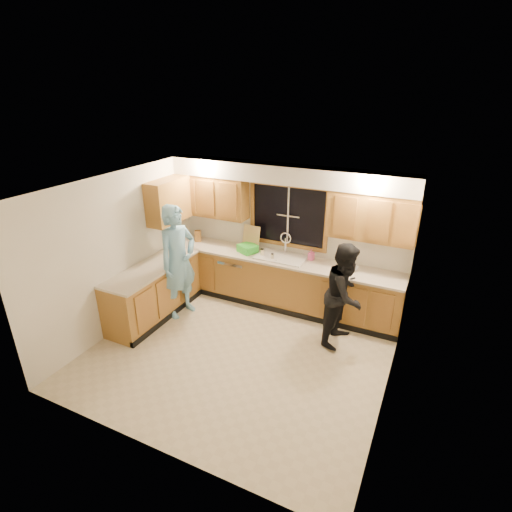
{
  "coord_description": "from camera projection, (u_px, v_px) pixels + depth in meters",
  "views": [
    {
      "loc": [
        2.35,
        -4.3,
        3.7
      ],
      "look_at": [
        -0.02,
        0.65,
        1.32
      ],
      "focal_mm": 28.0,
      "sensor_mm": 36.0,
      "label": 1
    }
  ],
  "objects": [
    {
      "name": "wall_back",
      "position": [
        288.0,
        235.0,
        7.03
      ],
      "size": [
        4.2,
        0.0,
        4.2
      ],
      "primitive_type": "plane",
      "rotation": [
        1.57,
        0.0,
        0.0
      ],
      "color": "silver",
      "rests_on": "ground"
    },
    {
      "name": "stove",
      "position": [
        131.0,
        307.0,
        6.31
      ],
      "size": [
        0.58,
        0.75,
        0.9
      ],
      "primitive_type": "cube",
      "color": "silver",
      "rests_on": "floor"
    },
    {
      "name": "wall_left",
      "position": [
        120.0,
        252.0,
        6.29
      ],
      "size": [
        0.0,
        3.8,
        3.8
      ],
      "primitive_type": "plane",
      "rotation": [
        1.57,
        0.0,
        1.57
      ],
      "color": "silver",
      "rests_on": "ground"
    },
    {
      "name": "window_frame",
      "position": [
        288.0,
        216.0,
        6.88
      ],
      "size": [
        1.44,
        0.03,
        1.14
      ],
      "color": "black",
      "rests_on": "wall_back"
    },
    {
      "name": "dish_crate",
      "position": [
        248.0,
        248.0,
        7.13
      ],
      "size": [
        0.39,
        0.38,
        0.14
      ],
      "primitive_type": "cube",
      "rotation": [
        0.0,
        0.0,
        -0.43
      ],
      "color": "green",
      "rests_on": "countertop_back"
    },
    {
      "name": "woman",
      "position": [
        345.0,
        295.0,
        5.94
      ],
      "size": [
        0.73,
        0.88,
        1.62
      ],
      "primitive_type": "imported",
      "rotation": [
        0.0,
        0.0,
        1.4
      ],
      "color": "black",
      "rests_on": "floor"
    },
    {
      "name": "can_left",
      "position": [
        262.0,
        253.0,
        6.96
      ],
      "size": [
        0.1,
        0.1,
        0.13
      ],
      "primitive_type": "cylinder",
      "rotation": [
        0.0,
        0.0,
        -0.44
      ],
      "color": "beige",
      "rests_on": "countertop_back"
    },
    {
      "name": "upper_cabinets_return",
      "position": [
        169.0,
        201.0,
        6.92
      ],
      "size": [
        0.33,
        0.9,
        0.75
      ],
      "primitive_type": "cube",
      "color": "#A26F2F",
      "rests_on": "wall_left"
    },
    {
      "name": "upper_cabinets_right",
      "position": [
        372.0,
        217.0,
        6.1
      ],
      "size": [
        1.35,
        0.33,
        0.75
      ],
      "primitive_type": "cube",
      "color": "#A26F2F",
      "rests_on": "wall_back"
    },
    {
      "name": "cutting_board",
      "position": [
        251.0,
        238.0,
        7.2
      ],
      "size": [
        0.34,
        0.14,
        0.44
      ],
      "primitive_type": "cube",
      "rotation": [
        -0.21,
        0.0,
        -0.08
      ],
      "color": "tan",
      "rests_on": "countertop_back"
    },
    {
      "name": "countertop_back",
      "position": [
        281.0,
        259.0,
        6.91
      ],
      "size": [
        4.2,
        0.63,
        0.04
      ],
      "primitive_type": "cube",
      "color": "beige",
      "rests_on": "base_cabinets_back"
    },
    {
      "name": "ceiling",
      "position": [
        235.0,
        188.0,
        4.96
      ],
      "size": [
        4.2,
        4.2,
        0.0
      ],
      "primitive_type": "plane",
      "rotation": [
        3.14,
        0.0,
        0.0
      ],
      "color": "silver"
    },
    {
      "name": "soffit",
      "position": [
        286.0,
        174.0,
        6.45
      ],
      "size": [
        4.2,
        0.35,
        0.3
      ],
      "primitive_type": "cube",
      "color": "beige",
      "rests_on": "wall_back"
    },
    {
      "name": "man",
      "position": [
        178.0,
        262.0,
        6.63
      ],
      "size": [
        0.63,
        0.81,
        1.95
      ],
      "primitive_type": "imported",
      "rotation": [
        0.0,
        0.0,
        1.32
      ],
      "color": "#74B3DB",
      "rests_on": "floor"
    },
    {
      "name": "upper_cabinets_left",
      "position": [
        212.0,
        196.0,
        7.23
      ],
      "size": [
        1.35,
        0.33,
        0.75
      ],
      "primitive_type": "cube",
      "color": "#A26F2F",
      "rests_on": "wall_back"
    },
    {
      "name": "can_right",
      "position": [
        272.0,
        257.0,
        6.82
      ],
      "size": [
        0.08,
        0.08,
        0.11
      ],
      "primitive_type": "cylinder",
      "rotation": [
        0.0,
        0.0,
        0.43
      ],
      "color": "beige",
      "rests_on": "countertop_back"
    },
    {
      "name": "wall_right",
      "position": [
        397.0,
        313.0,
        4.63
      ],
      "size": [
        0.0,
        3.8,
        3.8
      ],
      "primitive_type": "plane",
      "rotation": [
        1.57,
        0.0,
        -1.57
      ],
      "color": "silver",
      "rests_on": "ground"
    },
    {
      "name": "sink",
      "position": [
        281.0,
        261.0,
        6.94
      ],
      "size": [
        0.86,
        0.52,
        0.57
      ],
      "color": "silver",
      "rests_on": "countertop_back"
    },
    {
      "name": "soap_bottle",
      "position": [
        311.0,
        255.0,
        6.8
      ],
      "size": [
        0.11,
        0.11,
        0.19
      ],
      "primitive_type": "imported",
      "rotation": [
        0.0,
        0.0,
        -0.27
      ],
      "color": "#DF5493",
      "rests_on": "countertop_back"
    },
    {
      "name": "countertop_left",
      "position": [
        152.0,
        268.0,
        6.6
      ],
      "size": [
        0.63,
        1.9,
        0.04
      ],
      "primitive_type": "cube",
      "color": "beige",
      "rests_on": "base_cabinets_left"
    },
    {
      "name": "base_cabinets_back",
      "position": [
        280.0,
        282.0,
        7.1
      ],
      "size": [
        4.2,
        0.6,
        0.88
      ],
      "primitive_type": "cube",
      "color": "#A26F2F",
      "rests_on": "ground"
    },
    {
      "name": "knife_block",
      "position": [
        198.0,
        236.0,
        7.6
      ],
      "size": [
        0.15,
        0.14,
        0.21
      ],
      "primitive_type": "cube",
      "rotation": [
        0.0,
        0.0,
        0.5
      ],
      "color": "#9D672B",
      "rests_on": "countertop_back"
    },
    {
      "name": "bowl",
      "position": [
        351.0,
        268.0,
        6.46
      ],
      "size": [
        0.22,
        0.22,
        0.05
      ],
      "primitive_type": "imported",
      "rotation": [
        0.0,
        0.0,
        -0.07
      ],
      "color": "silver",
      "rests_on": "countertop_back"
    },
    {
      "name": "dishwasher",
      "position": [
        238.0,
        275.0,
        7.45
      ],
      "size": [
        0.6,
        0.56,
        0.82
      ],
      "primitive_type": "cube",
      "color": "silver",
      "rests_on": "floor"
    },
    {
      "name": "floor",
      "position": [
        239.0,
        353.0,
        5.96
      ],
      "size": [
        4.2,
        4.2,
        0.0
      ],
      "primitive_type": "plane",
      "color": "beige",
      "rests_on": "ground"
    },
    {
      "name": "base_cabinets_left",
      "position": [
        154.0,
        292.0,
        6.78
      ],
      "size": [
        0.6,
        1.9,
        0.88
      ],
      "primitive_type": "cube",
      "color": "#A26F2F",
      "rests_on": "ground"
    }
  ]
}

